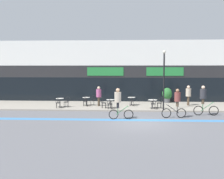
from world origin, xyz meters
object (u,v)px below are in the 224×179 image
Objects in this scene: cafe_chair_0_near at (58,102)px; cafe_chair_0_side at (67,101)px; cafe_chair_3_near at (132,100)px; cyclist_2 at (176,101)px; bistro_table_0 at (60,101)px; cafe_chair_2_near at (110,103)px; lamp_post at (164,75)px; cafe_chair_1_side at (93,100)px; cafe_chair_4_side at (160,102)px; bistro_table_2 at (110,102)px; cyclist_1 at (119,101)px; pedestrian_far_end at (99,94)px; planter_pot at (167,95)px; cyclist_0 at (204,98)px; cafe_chair_4_near at (153,103)px; cafe_chair_1_near at (85,100)px; bistro_table_1 at (86,100)px; bistro_table_3 at (132,99)px; pedestrian_near_end at (188,94)px; bistro_table_4 at (153,102)px; cafe_chair_2_side at (103,102)px.

cafe_chair_0_side is (0.62, 0.61, 0.00)m from cafe_chair_0_near.
cafe_chair_3_near is 5.60m from cyclist_2.
bistro_table_0 is 6.26m from cafe_chair_3_near.
cafe_chair_2_near is 4.90m from lamp_post.
cafe_chair_0_near is at bearing 26.73° from cafe_chair_1_side.
cafe_chair_4_side is 0.44× the size of cyclist_2.
lamp_post is (4.34, -0.46, 2.26)m from bistro_table_2.
cyclist_1 is (2.46, -5.71, 0.62)m from cafe_chair_1_side.
planter_pot is at bearing 32.91° from pedestrian_far_end.
cafe_chair_3_near is at bearing 146.67° from cyclist_0.
cafe_chair_4_near is (5.18, -2.03, 0.00)m from cafe_chair_1_side.
bistro_table_0 is 2.18m from cafe_chair_1_near.
bistro_table_1 is 0.80× the size of cafe_chair_4_near.
cyclist_1 is at bearing 5.54° from cyclist_2.
bistro_table_3 is 5.12m from pedestrian_near_end.
cafe_chair_4_near is 0.43× the size of cyclist_1.
lamp_post is (8.72, -0.21, 2.26)m from cafe_chair_0_near.
cafe_chair_1_near is at bearing 157.66° from bistro_table_2.
lamp_post reaches higher than cafe_chair_1_near.
bistro_table_4 is 0.44× the size of pedestrian_far_end.
cafe_chair_2_near is at bearing -177.85° from lamp_post.
cafe_chair_1_side is at bearing 0.85° from bistro_table_1.
cafe_chair_2_side is 0.43× the size of cyclist_1.
cyclist_0 reaches higher than cafe_chair_0_side.
lamp_post is at bearing -38.05° from bistro_table_4.
planter_pot reaches higher than cafe_chair_4_near.
cafe_chair_4_side is (0.63, 0.00, 0.01)m from bistro_table_4.
pedestrian_far_end reaches higher than cafe_chair_0_side.
cyclist_0 is 6.46m from cyclist_1.
cafe_chair_3_near and cafe_chair_4_side have the same top height.
bistro_table_2 is at bearing 2.49° from cafe_chair_2_side.
cafe_chair_1_near is at bearing 168.05° from lamp_post.
bistro_table_3 is at bearing -78.64° from cafe_chair_1_near.
bistro_table_2 is 0.40× the size of pedestrian_near_end.
bistro_table_3 is 0.33× the size of cyclist_0.
cafe_chair_4_side reaches higher than bistro_table_2.
lamp_post reaches higher than pedestrian_near_end.
pedestrian_far_end reaches higher than cafe_chair_4_side.
cafe_chair_1_side is 1.00× the size of cafe_chair_2_side.
planter_pot is (9.67, 4.08, 0.25)m from cafe_chair_0_near.
cafe_chair_3_near is (2.43, 1.24, 0.00)m from cafe_chair_2_side.
bistro_table_4 is at bearing -70.92° from cafe_chair_2_near.
lamp_post is (8.10, -0.83, 2.26)m from cafe_chair_0_side.
cafe_chair_4_near is (4.15, -0.46, 0.00)m from cafe_chair_2_side.
cafe_chair_0_near is 7.91m from cafe_chair_4_near.
bistro_table_1 is 3.16m from cafe_chair_2_near.
cyclist_2 is at bearing -113.92° from cafe_chair_2_near.
bistro_table_2 is at bearing 129.46° from cafe_chair_1_side.
bistro_table_0 is 0.42× the size of pedestrian_near_end.
bistro_table_4 is 3.63m from cafe_chair_2_near.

